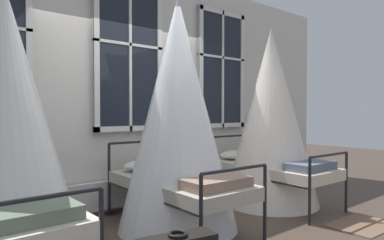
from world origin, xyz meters
The scene contains 7 objects.
ground centered at (0.00, 0.00, 0.00)m, with size 20.85×20.85×0.00m, color #4C3D33.
back_wall_with_windows centered at (0.00, 1.25, 1.68)m, with size 8.81×0.10×3.36m, color silver.
window_bank centered at (0.00, 1.13, 1.26)m, with size 4.54×0.10×2.94m.
cot_first centered at (-1.74, 0.14, 1.18)m, with size 1.36×1.87×2.45m.
cot_second centered at (0.03, 0.10, 1.27)m, with size 1.36×1.88×2.62m.
cot_third centered at (1.71, 0.10, 1.22)m, with size 1.36×1.88×2.54m.
rug_third centered at (1.75, -1.20, 0.01)m, with size 0.80×0.56×0.01m, color brown.
Camera 1 is at (-2.36, -3.02, 1.32)m, focal length 32.47 mm.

